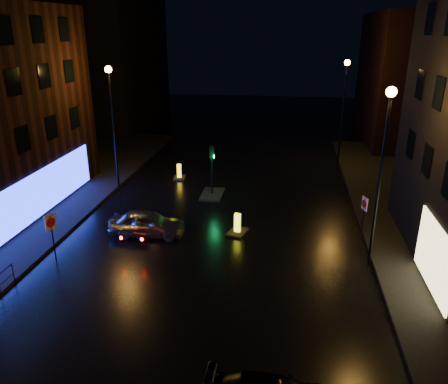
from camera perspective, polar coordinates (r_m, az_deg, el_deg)
The scene contains 12 objects.
ground at distance 17.31m, azimuth -5.83°, elevation -17.40°, with size 120.00×120.00×0.00m, color black.
building_far_left at distance 52.12m, azimuth -14.25°, elevation 16.13°, with size 8.00×16.00×14.00m, color black.
building_far_right at distance 46.77m, azimuth 23.16°, elevation 13.44°, with size 8.00×14.00×12.00m, color black.
street_lamp_lfar at distance 29.89m, azimuth -14.42°, elevation 10.30°, with size 0.44×0.44×8.37m.
street_lamp_rnear at distance 20.23m, azimuth 20.09°, elevation 4.88°, with size 0.44×0.44×8.37m.
street_lamp_rfar at distance 35.74m, azimuth 15.40°, elevation 11.84°, with size 0.44×0.44×8.37m.
traffic_signal at distance 29.38m, azimuth -1.55°, elevation 0.52°, with size 1.40×2.40×3.45m.
silver_hatchback at distance 24.07m, azimuth -10.00°, elevation -4.04°, with size 1.64×4.07×1.39m, color #999CA0.
bollard_near at distance 24.09m, azimuth 1.75°, elevation -4.84°, with size 1.22×1.53×1.17m.
bollard_far at distance 32.87m, azimuth -5.85°, elevation 2.17°, with size 1.01×1.37×1.12m.
road_sign_left at distance 22.25m, azimuth -21.65°, elevation -4.19°, with size 0.29×0.56×2.44m.
road_sign_right at distance 24.47m, azimuth 17.85°, elevation -1.88°, with size 0.24×0.52×2.22m.
Camera 1 is at (3.66, -13.13, 10.67)m, focal length 35.00 mm.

